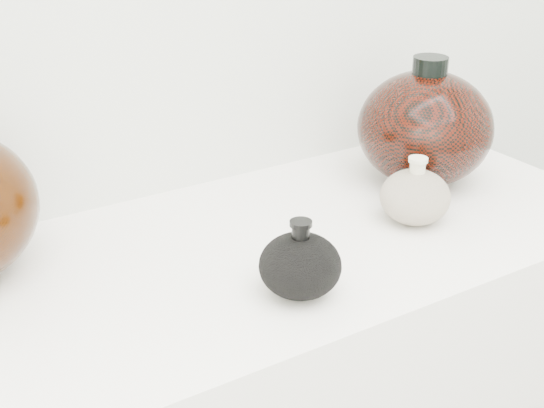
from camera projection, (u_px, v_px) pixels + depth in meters
black_gourd_vase at (300, 265)px, 0.96m from camera, size 0.11×0.11×0.10m
cream_gourd_vase at (415, 196)px, 1.16m from camera, size 0.12×0.12×0.11m
right_round_pot at (425, 127)px, 1.28m from camera, size 0.25×0.25×0.22m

